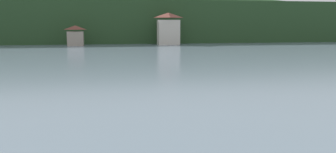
# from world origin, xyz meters

# --- Properties ---
(wooded_hillside) EXTENTS (352.00, 64.26, 30.92)m
(wooded_hillside) POSITION_xyz_m (6.37, 171.69, 6.18)
(wooded_hillside) COLOR #264223
(wooded_hillside) RESTS_ON ground_plane
(shore_building_west) EXTENTS (4.90, 3.82, 6.10)m
(shore_building_west) POSITION_xyz_m (-14.31, 128.86, 2.96)
(shore_building_west) COLOR gray
(shore_building_west) RESTS_ON ground_plane
(shore_building_westcentral) EXTENTS (7.06, 4.80, 10.08)m
(shore_building_westcentral) POSITION_xyz_m (14.31, 129.33, 4.89)
(shore_building_westcentral) COLOR beige
(shore_building_westcentral) RESTS_ON ground_plane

